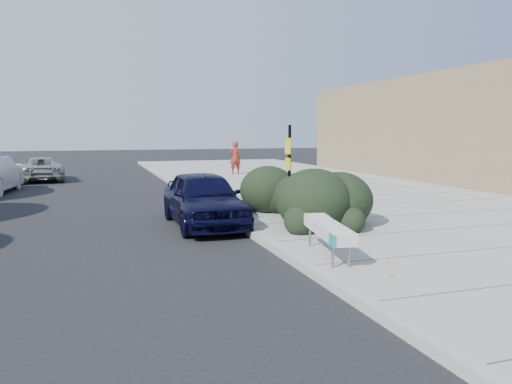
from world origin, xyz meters
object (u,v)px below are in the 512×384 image
bike_rack (304,202)px  suv_silver (41,169)px  bench (328,229)px  sedan_navy (204,198)px  sign_post (289,168)px  pedestrian (235,158)px

bike_rack → suv_silver: 17.94m
bike_rack → suv_silver: size_ratio=0.24×
bench → sedan_navy: size_ratio=0.51×
sign_post → pedestrian: size_ratio=1.40×
bench → pedestrian: size_ratio=1.22×
sign_post → sedan_navy: 2.43m
bench → suv_silver: size_ratio=0.50×
pedestrian → sedan_navy: bearing=72.2°
bike_rack → pedestrian: size_ratio=0.58×
bench → sign_post: sign_post is taller
sedan_navy → bike_rack: bearing=-41.2°
bike_rack → pedestrian: bearing=103.5°
sign_post → bench: bearing=-105.0°
bike_rack → sign_post: sign_post is taller
bike_rack → sign_post: bearing=124.1°
bench → pedestrian: (3.39, 18.16, 0.38)m
sedan_navy → sign_post: bearing=-30.5°
bench → sedan_navy: 4.73m
sign_post → pedestrian: 15.06m
bench → bike_rack: 2.79m
bike_rack → suv_silver: (-7.30, 16.38, -0.17)m
bench → sedan_navy: sedan_navy is taller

